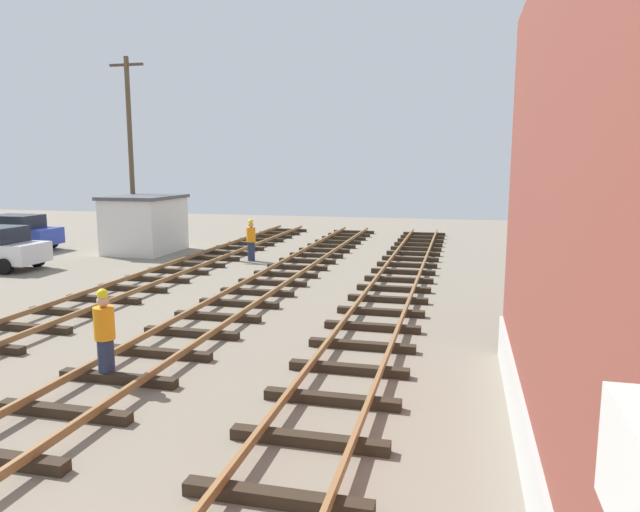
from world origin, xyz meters
The scene contains 5 objects.
control_hut centered at (-11.61, 22.89, 1.39)m, with size 3.00×3.80×2.76m.
parked_car_blue centered at (-18.26, 22.02, 0.90)m, with size 4.20×2.04×1.76m.
utility_pole_far centered at (-12.91, 24.08, 4.94)m, with size 1.80×0.24×9.48m.
track_worker_foreground centered at (-3.39, 7.31, 0.93)m, with size 0.40×0.40×1.87m.
track_worker_distant centered at (-5.66, 21.63, 0.93)m, with size 0.40×0.40×1.87m.
Camera 1 is at (3.36, -2.44, 4.27)m, focal length 32.65 mm.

